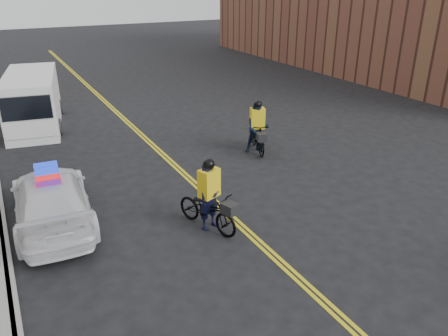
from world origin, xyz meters
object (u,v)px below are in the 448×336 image
(police_cruiser, at_px, (52,199))
(cyclist_far, at_px, (257,132))
(cyclist_near, at_px, (210,204))
(cargo_van, at_px, (33,102))

(police_cruiser, distance_m, cyclist_far, 8.37)
(cyclist_near, xyz_separation_m, cyclist_far, (4.29, 4.35, 0.11))
(cargo_van, relative_size, cyclist_near, 2.72)
(police_cruiser, distance_m, cargo_van, 9.65)
(police_cruiser, xyz_separation_m, cyclist_far, (8.13, 1.98, 0.10))
(cargo_van, height_order, cyclist_far, cargo_van)
(police_cruiser, height_order, cyclist_near, cyclist_near)
(cargo_van, height_order, cyclist_near, cargo_van)
(cargo_van, bearing_deg, police_cruiser, -83.94)
(police_cruiser, bearing_deg, cargo_van, -89.85)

